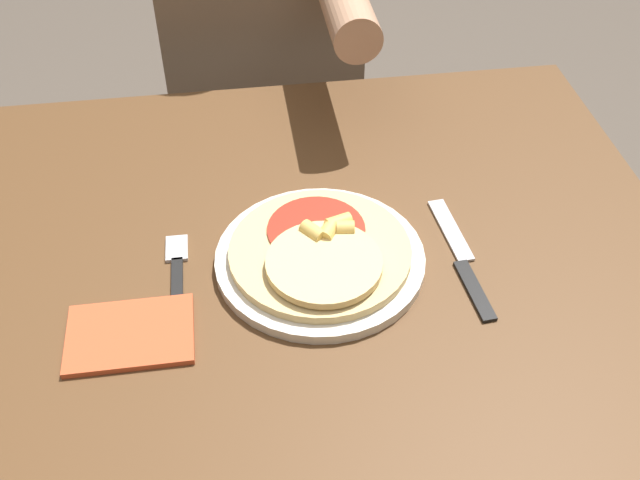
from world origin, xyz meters
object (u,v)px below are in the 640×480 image
object	(u,v)px
plate	(320,259)
person_diner	(262,33)
dining_table	(319,347)
knife	(462,258)
fork	(177,277)
pizza	(321,252)

from	to	relation	value
plate	person_diner	bearing A→B (deg)	91.57
dining_table	plate	world-z (taller)	plate
knife	fork	bearing A→B (deg)	177.19
dining_table	knife	distance (m)	0.23
pizza	knife	distance (m)	0.18
plate	pizza	world-z (taller)	pizza
dining_table	knife	bearing A→B (deg)	4.53
plate	pizza	xyz separation A→B (m)	(0.00, -0.01, 0.02)
plate	fork	size ratio (longest dim) A/B	1.51
dining_table	person_diner	bearing A→B (deg)	90.96
dining_table	plate	bearing A→B (deg)	79.46
fork	person_diner	distance (m)	0.68
knife	person_diner	bearing A→B (deg)	106.21
pizza	fork	world-z (taller)	pizza
fork	knife	distance (m)	0.36
pizza	person_diner	distance (m)	0.67
pizza	plate	bearing A→B (deg)	98.25
pizza	knife	size ratio (longest dim) A/B	1.03
person_diner	fork	bearing A→B (deg)	-103.71
dining_table	person_diner	distance (m)	0.70
pizza	person_diner	world-z (taller)	person_diner
dining_table	plate	xyz separation A→B (m)	(0.01, 0.03, 0.13)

